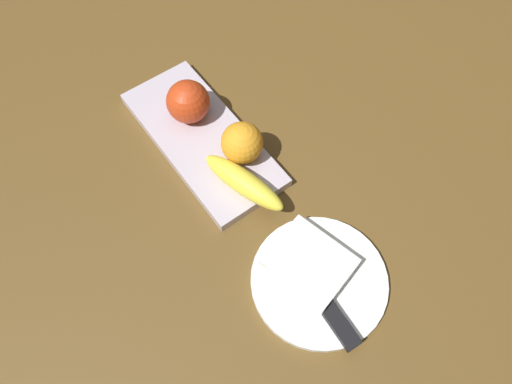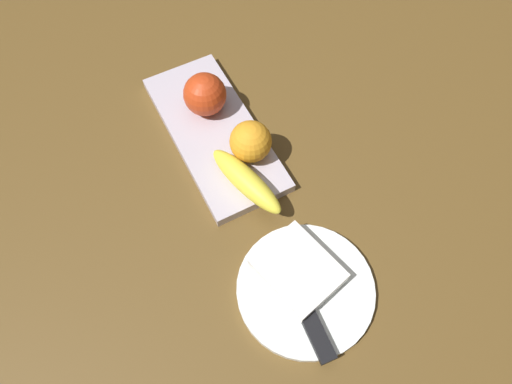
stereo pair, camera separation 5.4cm
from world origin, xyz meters
name	(u,v)px [view 2 (the right image)]	position (x,y,z in m)	size (l,w,h in m)	color
ground_plane	(205,143)	(0.00, 0.00, 0.00)	(2.40, 2.40, 0.00)	brown
fruit_tray	(214,132)	(0.01, -0.02, 0.01)	(0.33, 0.14, 0.02)	#BCB1C0
apple	(205,94)	(0.05, -0.03, 0.06)	(0.08, 0.08, 0.08)	#BF3916
banana	(246,181)	(-0.12, -0.02, 0.04)	(0.16, 0.04, 0.04)	yellow
orange_near_apple	(251,142)	(-0.07, -0.06, 0.05)	(0.07, 0.07, 0.07)	orange
dinner_plate	(305,289)	(-0.31, -0.02, 0.01)	(0.21, 0.21, 0.01)	white
folded_napkin	(298,270)	(-0.29, -0.02, 0.03)	(0.12, 0.10, 0.03)	white
knife	(311,321)	(-0.36, 0.00, 0.02)	(0.18, 0.04, 0.01)	silver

